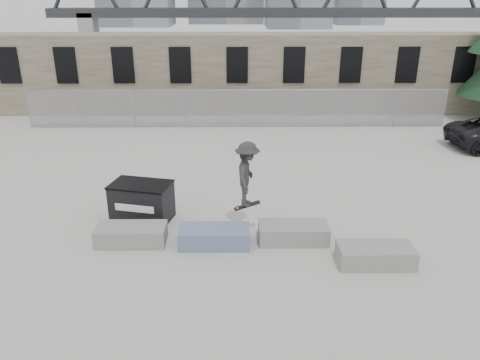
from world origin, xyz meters
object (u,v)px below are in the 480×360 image
planter_far_left (131,234)px  planter_center_right (293,232)px  planter_center_left (215,236)px  skateboarder (247,174)px  planter_offset (375,254)px  dumpster (142,201)px

planter_far_left → planter_center_right: (4.70, 0.07, 0.00)m
planter_center_left → planter_far_left: bearing=176.5°
planter_center_right → skateboarder: size_ratio=0.96×
planter_center_left → skateboarder: skateboarder is taller
planter_center_right → planter_offset: size_ratio=1.00×
planter_center_left → skateboarder: (0.95, 0.76, 1.59)m
planter_center_right → planter_offset: same height
planter_center_left → dumpster: 2.91m
planter_offset → dumpster: (-6.68, 2.72, 0.33)m
planter_center_left → planter_center_right: size_ratio=1.00×
planter_far_left → planter_center_left: bearing=-3.5°
dumpster → planter_offset: bearing=-8.7°
planter_far_left → dumpster: size_ratio=0.97×
skateboarder → planter_center_right: bearing=-104.0°
planter_center_left → dumpster: (-2.36, 1.67, 0.33)m
planter_offset → planter_center_left: bearing=166.3°
planter_offset → skateboarder: (-3.38, 1.81, 1.59)m
planter_center_right → planter_far_left: bearing=-179.2°
planter_far_left → dumpster: dumpster is taller
planter_far_left → dumpster: (0.05, 1.52, 0.33)m
planter_center_right → dumpster: 4.88m
dumpster → skateboarder: skateboarder is taller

